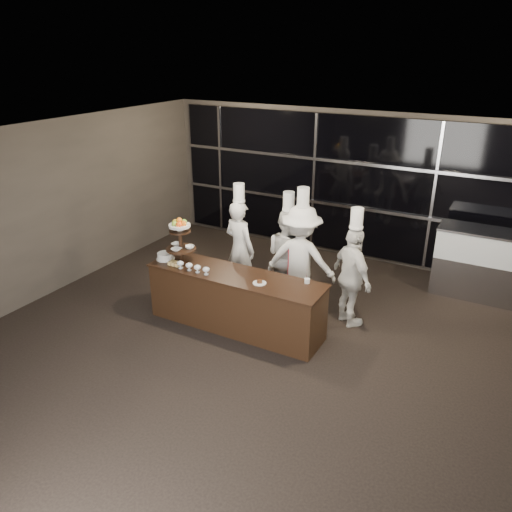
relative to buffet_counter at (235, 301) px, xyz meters
The scene contains 14 objects.
room 1.93m from the buffet_counter, 53.92° to the right, with size 10.00×10.00×10.00m.
window_wall 3.88m from the buffet_counter, 75.10° to the left, with size 8.60×0.10×2.80m.
buffet_counter is the anchor object (origin of this frame).
display_stand 1.33m from the buffet_counter, behind, with size 0.48×0.48×0.74m.
compotes 0.85m from the buffet_counter, 160.34° to the right, with size 0.59×0.11×0.12m.
layer_cake 1.38m from the buffet_counter, behind, with size 0.30×0.30×0.11m.
pastry_squares 1.13m from the buffet_counter, behind, with size 0.20×0.13×0.05m.
small_plate 0.68m from the buffet_counter, 11.79° to the right, with size 0.20×0.20×0.05m.
chef_cup 1.21m from the buffet_counter, 13.00° to the left, with size 0.08×0.08×0.07m, color white.
display_case 4.35m from the buffet_counter, 43.33° to the left, with size 1.46×0.64×1.24m.
chef_a 1.23m from the buffet_counter, 117.00° to the left, with size 0.71×0.56×2.03m.
chef_b 1.33m from the buffet_counter, 76.68° to the left, with size 0.99×0.90×1.95m.
chef_c 1.29m from the buffet_counter, 58.31° to the left, with size 1.23×0.79×2.11m.
chef_d 1.85m from the buffet_counter, 32.21° to the left, with size 0.99×0.92×1.94m.
Camera 1 is at (2.63, -4.54, 4.14)m, focal length 35.00 mm.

